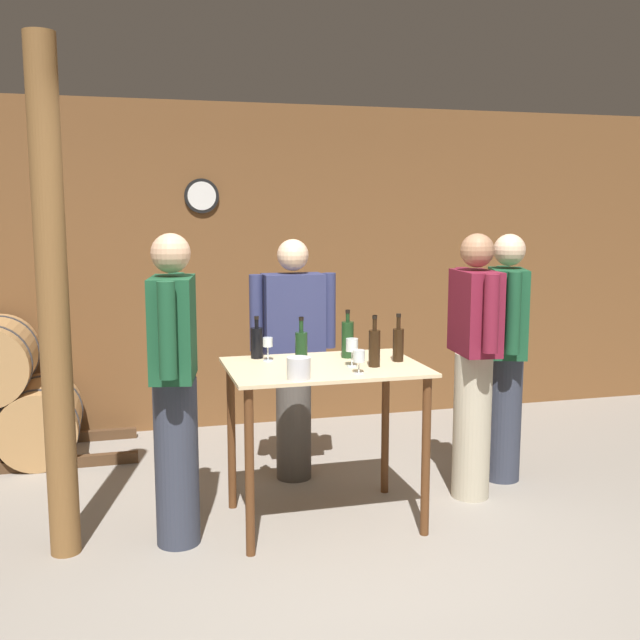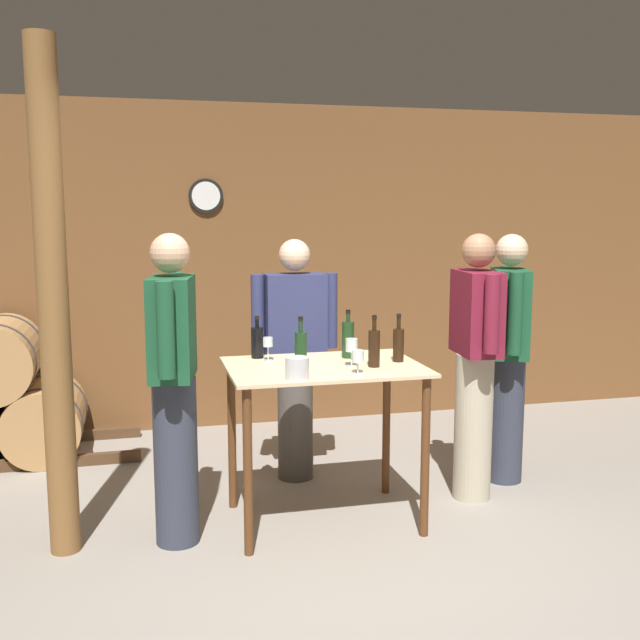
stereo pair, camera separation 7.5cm
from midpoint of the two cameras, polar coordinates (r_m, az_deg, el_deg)
The scene contains 18 objects.
ground_plane at distance 4.12m, azimuth 3.65°, elevation -18.06°, with size 14.00×14.00×0.00m, color gray.
back_wall at distance 6.37m, azimuth -3.67°, elevation 4.05°, with size 8.40×0.08×2.70m.
barrel_rack at distance 6.01m, azimuth -22.73°, elevation -5.76°, with size 1.97×0.77×1.06m.
tasting_table at distance 4.37m, azimuth 0.81°, elevation -5.67°, with size 1.12×0.79×0.94m.
wooden_post at distance 4.10m, azimuth -19.17°, elevation 1.14°, with size 0.16×0.16×2.70m.
wine_bottle_far_left at distance 4.53m, azimuth -4.33°, elevation -1.65°, with size 0.07×0.07×0.26m.
wine_bottle_left at distance 4.21m, azimuth -0.97°, elevation -2.23°, with size 0.07×0.07×0.30m.
wine_bottle_center at distance 4.53m, azimuth 2.62°, elevation -1.42°, with size 0.07×0.07×0.29m.
wine_bottle_right at distance 4.28m, azimuth 4.64°, elevation -2.06°, with size 0.07×0.07×0.30m.
wine_bottle_far_right at distance 4.44m, azimuth 6.47°, elevation -1.78°, with size 0.06×0.06×0.29m.
wine_glass_near_left at distance 4.44m, azimuth -3.51°, elevation -1.80°, with size 0.06×0.06×0.14m.
wine_glass_near_center at distance 4.10m, azimuth 3.43°, elevation -2.84°, with size 0.06×0.06×0.13m.
wine_glass_near_right at distance 4.27m, azimuth 2.93°, elevation -1.99°, with size 0.07×0.07×0.16m.
ice_bucket at distance 3.97m, azimuth -1.21°, elevation -3.69°, with size 0.13×0.13×0.12m.
person_host at distance 5.17m, azimuth 14.54°, elevation -2.42°, with size 0.34×0.56×1.68m.
person_visitor_with_scarf at distance 4.80m, azimuth 12.18°, elevation -3.07°, with size 0.25×0.59×1.69m.
person_visitor_bearded at distance 4.13m, azimuth -10.58°, elevation -4.73°, with size 0.29×0.58×1.71m.
person_visitor_near_door at distance 5.06m, azimuth -1.50°, elevation -2.62°, with size 0.59×0.24×1.64m.
Camera 2 is at (-1.09, -3.52, 1.84)m, focal length 42.00 mm.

